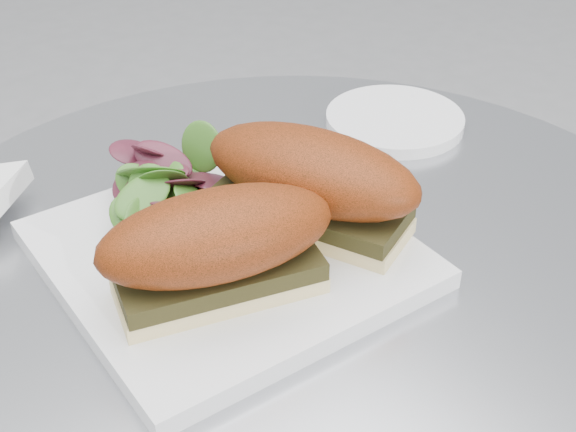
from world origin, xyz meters
name	(u,v)px	position (x,y,z in m)	size (l,w,h in m)	color
plate	(227,254)	(-0.04, 0.04, 0.74)	(0.25, 0.25, 0.02)	white
sandwich_left	(217,245)	(-0.07, 0.00, 0.79)	(0.18, 0.12, 0.08)	#F1E596
sandwich_right	(311,180)	(0.03, 0.02, 0.79)	(0.15, 0.20, 0.08)	#F1E596
salad	(156,183)	(-0.06, 0.12, 0.77)	(0.11, 0.11, 0.05)	#457D28
saucer	(395,120)	(0.22, 0.13, 0.74)	(0.14, 0.14, 0.01)	white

